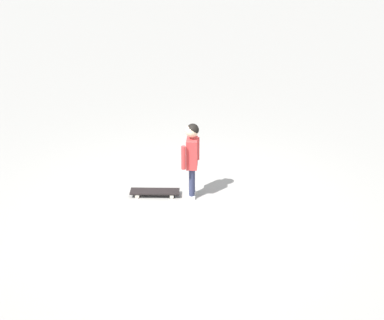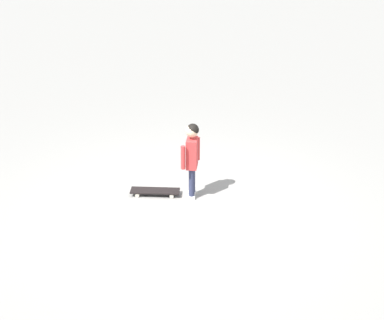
% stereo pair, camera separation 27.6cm
% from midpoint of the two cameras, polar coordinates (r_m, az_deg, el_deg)
% --- Properties ---
extents(ground_plane, '(50.00, 50.00, 0.00)m').
position_cam_midpoint_polar(ground_plane, '(7.40, -2.09, -5.10)').
color(ground_plane, gray).
extents(child_person, '(0.21, 0.39, 1.06)m').
position_cam_midpoint_polar(child_person, '(7.44, -1.07, 0.74)').
color(child_person, '#2D3351').
rests_on(child_person, ground).
extents(skateboard, '(0.70, 0.34, 0.07)m').
position_cam_midpoint_polar(skateboard, '(7.75, -4.79, -3.21)').
color(skateboard, black).
rests_on(skateboard, ground).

